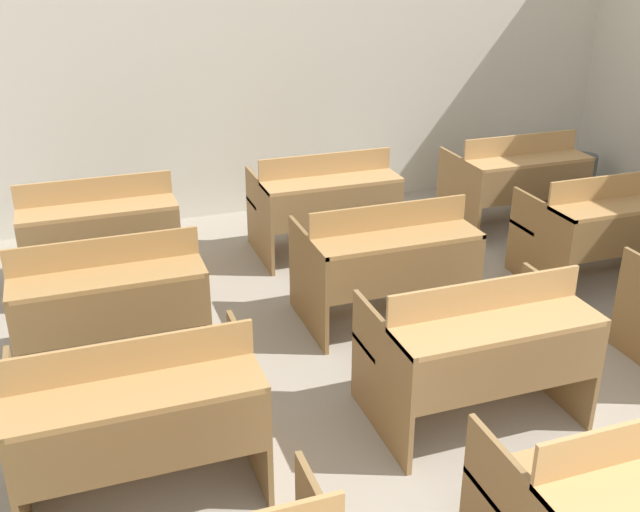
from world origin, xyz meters
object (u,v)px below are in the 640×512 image
bench_third_right (605,225)px  bench_second_center (477,346)px  bench_second_left (137,413)px  bench_back_left (99,229)px  wastepaper_bin (582,172)px  bench_back_right (515,179)px  bench_back_center (324,201)px  bench_third_left (109,298)px  bench_third_center (386,259)px

bench_third_right → bench_second_center: bearing=-145.6°
bench_second_left → bench_back_left: (0.01, 2.50, 0.00)m
bench_third_right → bench_back_left: bearing=161.8°
bench_back_left → wastepaper_bin: 5.04m
bench_second_center → bench_third_right: same height
bench_back_right → wastepaper_bin: 1.48m
bench_back_left → bench_back_center: size_ratio=1.00×
bench_third_left → bench_second_center: bearing=-34.3°
bench_third_center → bench_back_left: bearing=145.9°
bench_third_center → bench_back_left: same height
bench_second_center → bench_third_right: size_ratio=1.00×
bench_second_center → bench_third_right: 2.26m
bench_second_left → wastepaper_bin: (5.00, 3.20, -0.27)m
bench_second_center → wastepaper_bin: 4.49m
wastepaper_bin → bench_back_right: bearing=-152.3°
bench_third_center → bench_back_center: 1.28m
bench_second_left → bench_second_center: same height
bench_second_left → bench_second_center: bearing=0.1°
bench_third_center → bench_second_left: bearing=-145.8°
bench_back_left → bench_back_center: same height
bench_third_right → wastepaper_bin: (1.28, 1.91, -0.27)m
bench_third_center → bench_third_right: bearing=0.8°
bench_third_center → bench_back_center: same height
bench_second_left → wastepaper_bin: bench_second_left is taller
bench_third_center → wastepaper_bin: bench_third_center is taller
bench_back_left → bench_back_right: (3.70, 0.02, 0.00)m
bench_back_left → bench_back_right: 3.70m
bench_back_left → bench_third_right: bearing=-18.2°
bench_third_right → bench_back_right: bearing=90.1°
bench_second_center → bench_back_center: size_ratio=1.00×
wastepaper_bin → bench_third_right: bearing=-123.8°
bench_second_left → wastepaper_bin: bearing=32.6°
bench_third_right → wastepaper_bin: bearing=56.2°
bench_second_center → bench_third_left: 2.26m
bench_second_center → wastepaper_bin: (3.15, 3.19, -0.27)m
bench_third_right → wastepaper_bin: 2.32m
bench_third_right → bench_third_left: bearing=-179.9°
wastepaper_bin → bench_back_left: bearing=-172.0°
bench_second_center → bench_back_right: 3.13m
bench_third_left → bench_third_right: same height
bench_back_center → bench_back_right: 1.86m
bench_back_center → wastepaper_bin: bearing=11.9°
bench_second_left → bench_back_center: bearing=53.8°
bench_back_center → bench_third_center: bearing=-90.1°
bench_back_center → bench_back_left: bearing=-178.9°
bench_back_right → wastepaper_bin: bearing=27.7°
bench_back_left → bench_back_center: 1.84m
bench_third_center → bench_third_right: same height
bench_second_center → bench_back_left: same height
bench_back_right → bench_back_left: bearing=-179.6°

